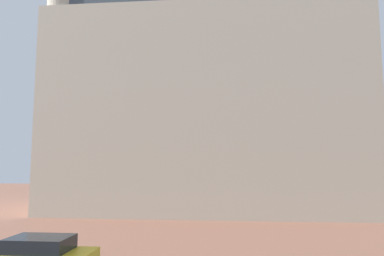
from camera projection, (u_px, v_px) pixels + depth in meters
landmark_building at (207, 95)px, 33.52m from camera, size 28.65×12.97×38.22m
car_yellow at (39, 256)px, 13.59m from camera, size 4.39×2.07×1.44m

